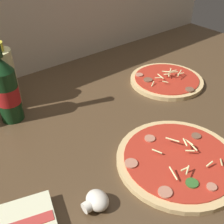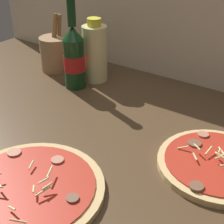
{
  "view_description": "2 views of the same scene",
  "coord_description": "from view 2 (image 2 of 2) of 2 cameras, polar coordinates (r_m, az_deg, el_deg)",
  "views": [
    {
      "loc": [
        -45.44,
        -44.02,
        49.64
      ],
      "look_at": [
        -6.46,
        4.3,
        5.73
      ],
      "focal_mm": 45.0,
      "sensor_mm": 36.0,
      "label": 1
    },
    {
      "loc": [
        36.29,
        -48.39,
        47.71
      ],
      "look_at": [
        -3.61,
        8.78,
        7.82
      ],
      "focal_mm": 55.0,
      "sensor_mm": 36.0,
      "label": 2
    }
  ],
  "objects": [
    {
      "name": "utensil_crock",
      "position": [
        1.17,
        -9.37,
        9.7
      ],
      "size": [
        10.03,
        10.03,
        18.65
      ],
      "color": "#9E7A56",
      "rests_on": "counter_slab"
    },
    {
      "name": "oil_bottle",
      "position": [
        1.06,
        -2.86,
        9.83
      ],
      "size": [
        7.55,
        7.55,
        19.5
      ],
      "color": "beige",
      "rests_on": "counter_slab"
    },
    {
      "name": "pizza_near",
      "position": [
        0.68,
        -13.7,
        -12.3
      ],
      "size": [
        28.7,
        28.7,
        4.03
      ],
      "color": "tan",
      "rests_on": "counter_slab"
    },
    {
      "name": "pizza_far",
      "position": [
        0.75,
        16.99,
        -8.22
      ],
      "size": [
        24.52,
        24.52,
        4.39
      ],
      "color": "tan",
      "rests_on": "counter_slab"
    },
    {
      "name": "counter_slab",
      "position": [
        0.76,
        -1.56,
        -7.77
      ],
      "size": [
        160.0,
        90.0,
        2.5
      ],
      "color": "#4C3823",
      "rests_on": "ground"
    },
    {
      "name": "beer_bottle",
      "position": [
        1.02,
        -6.35,
        9.22
      ],
      "size": [
        6.27,
        6.27,
        27.8
      ],
      "color": "#143819",
      "rests_on": "counter_slab"
    }
  ]
}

